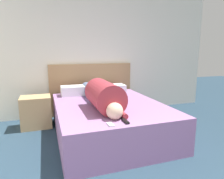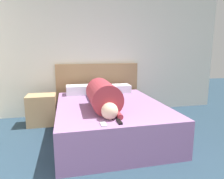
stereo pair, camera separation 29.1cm
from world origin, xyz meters
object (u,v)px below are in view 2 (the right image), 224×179
bed (110,119)px  cell_phone (103,124)px  person_lying (101,95)px  tv_remote (119,122)px  nightstand (42,110)px  pillow_near_headboard (80,90)px  pillow_second (117,89)px

bed → cell_phone: cell_phone is taller
person_lying → tv_remote: person_lying is taller
nightstand → tv_remote: 1.87m
nightstand → pillow_near_headboard: bearing=7.4°
pillow_second → cell_phone: (-0.59, -1.67, -0.07)m
bed → pillow_second: pillow_second is taller
nightstand → pillow_second: bearing=3.7°
nightstand → pillow_second: (1.42, 0.09, 0.31)m
nightstand → tv_remote: bearing=-56.8°
tv_remote → cell_phone: bearing=-173.3°
person_lying → bed: bearing=38.8°
pillow_second → tv_remote: (-0.40, -1.65, -0.06)m
bed → pillow_near_headboard: pillow_near_headboard is taller
bed → tv_remote: bearing=-95.1°
person_lying → tv_remote: bearing=-83.6°
pillow_near_headboard → cell_phone: (0.14, -1.67, -0.08)m
tv_remote → cell_phone: 0.19m
person_lying → cell_phone: bearing=-98.1°
nightstand → pillow_near_headboard: (0.69, 0.09, 0.32)m
person_lying → pillow_second: bearing=62.1°
bed → person_lying: bearing=-141.2°
cell_phone → pillow_second: bearing=70.4°
pillow_second → pillow_near_headboard: bearing=180.0°
pillow_near_headboard → pillow_second: (0.73, 0.00, -0.01)m
person_lying → pillow_near_headboard: person_lying is taller
nightstand → pillow_second: size_ratio=1.12×
person_lying → tv_remote: size_ratio=11.86×
tv_remote → pillow_second: bearing=76.2°
cell_phone → person_lying: bearing=81.9°
bed → nightstand: (-1.10, 0.70, 0.02)m
bed → tv_remote: size_ratio=13.46×
tv_remote → nightstand: bearing=123.2°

